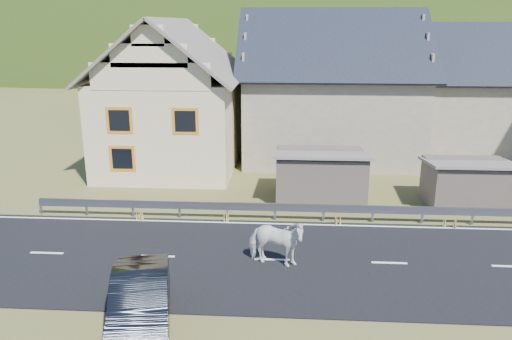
{
  "coord_description": "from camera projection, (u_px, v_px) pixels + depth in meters",
  "views": [
    {
      "loc": [
        -3.56,
        -15.63,
        7.88
      ],
      "look_at": [
        -4.68,
        2.05,
        2.65
      ],
      "focal_mm": 35.0,
      "sensor_mm": 36.0,
      "label": 1
    }
  ],
  "objects": [
    {
      "name": "conifer_patch",
      "position": [
        82.0,
        31.0,
        123.91
      ],
      "size": [
        76.0,
        50.0,
        28.0
      ],
      "primitive_type": "ellipsoid",
      "color": "black",
      "rests_on": "ground"
    },
    {
      "name": "shed_left",
      "position": [
        320.0,
        176.0,
        23.01
      ],
      "size": [
        4.3,
        3.3,
        2.4
      ],
      "primitive_type": "cube",
      "color": "#63584B",
      "rests_on": "ground"
    },
    {
      "name": "guardrail",
      "position": [
        373.0,
        210.0,
        20.34
      ],
      "size": [
        28.1,
        0.09,
        0.75
      ],
      "color": "#93969B",
      "rests_on": "ground"
    },
    {
      "name": "house_stone_a",
      "position": [
        330.0,
        79.0,
        30.08
      ],
      "size": [
        10.8,
        9.8,
        8.9
      ],
      "color": "#9E947A",
      "rests_on": "ground"
    },
    {
      "name": "ground",
      "position": [
        389.0,
        264.0,
        16.97
      ],
      "size": [
        160.0,
        160.0,
        0.0
      ],
      "primitive_type": "plane",
      "color": "#4C4F21",
      "rests_on": "ground"
    },
    {
      "name": "horse",
      "position": [
        276.0,
        242.0,
        16.58
      ],
      "size": [
        1.41,
        2.17,
        1.69
      ],
      "primitive_type": "imported",
      "rotation": [
        0.0,
        0.0,
        1.3
      ],
      "color": "white",
      "rests_on": "road"
    },
    {
      "name": "shed_right",
      "position": [
        467.0,
        184.0,
        22.16
      ],
      "size": [
        3.8,
        2.9,
        2.2
      ],
      "primitive_type": "cube",
      "color": "#63584B",
      "rests_on": "ground"
    },
    {
      "name": "car",
      "position": [
        140.0,
        300.0,
        13.39
      ],
      "size": [
        2.49,
        4.61,
        1.44
      ],
      "primitive_type": "imported",
      "rotation": [
        0.0,
        0.0,
        0.23
      ],
      "color": "black",
      "rests_on": "ground"
    },
    {
      "name": "house_stone_b",
      "position": [
        487.0,
        83.0,
        31.5
      ],
      "size": [
        9.8,
        8.8,
        8.1
      ],
      "color": "#9E947A",
      "rests_on": "ground"
    },
    {
      "name": "mountain",
      "position": [
        310.0,
        97.0,
        194.61
      ],
      "size": [
        440.0,
        280.0,
        260.0
      ],
      "primitive_type": "ellipsoid",
      "color": "#1A310D",
      "rests_on": "ground"
    },
    {
      "name": "house_cream",
      "position": [
        172.0,
        89.0,
        27.83
      ],
      "size": [
        7.8,
        9.8,
        8.3
      ],
      "color": "beige",
      "rests_on": "ground"
    },
    {
      "name": "lane_markings",
      "position": [
        389.0,
        263.0,
        16.96
      ],
      "size": [
        60.0,
        6.6,
        0.01
      ],
      "primitive_type": "cube",
      "color": "silver",
      "rests_on": "road"
    },
    {
      "name": "road",
      "position": [
        389.0,
        263.0,
        16.97
      ],
      "size": [
        60.0,
        7.0,
        0.04
      ],
      "primitive_type": "cube",
      "color": "black",
      "rests_on": "ground"
    }
  ]
}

